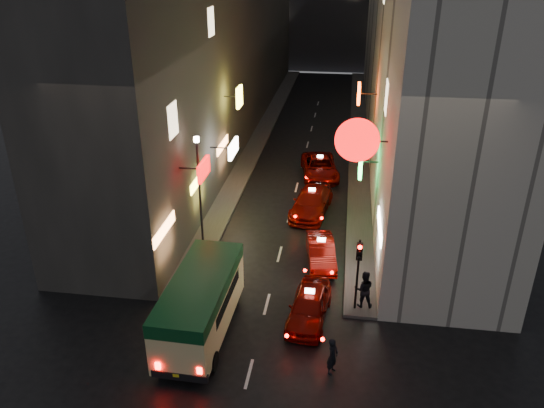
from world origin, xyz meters
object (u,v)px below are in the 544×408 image
at_px(minibus, 200,300).
at_px(lamp_post, 199,186).
at_px(pedestrian_crossing, 333,354).
at_px(taxi_near, 309,304).
at_px(traffic_light, 359,261).

height_order(minibus, lamp_post, lamp_post).
bearing_deg(pedestrian_crossing, taxi_near, 44.01).
distance_m(minibus, traffic_light, 6.88).
bearing_deg(pedestrian_crossing, traffic_light, 11.69).
height_order(minibus, pedestrian_crossing, minibus).
xyz_separation_m(minibus, pedestrian_crossing, (5.53, -1.52, -0.84)).
distance_m(traffic_light, lamp_post, 9.42).
xyz_separation_m(minibus, traffic_light, (6.38, 2.39, 0.96)).
xyz_separation_m(minibus, taxi_near, (4.38, 1.64, -0.92)).
height_order(pedestrian_crossing, traffic_light, traffic_light).
bearing_deg(minibus, taxi_near, 20.52).
xyz_separation_m(pedestrian_crossing, lamp_post, (-7.34, 8.44, 2.84)).
height_order(pedestrian_crossing, lamp_post, lamp_post).
bearing_deg(taxi_near, minibus, -159.48).
bearing_deg(minibus, traffic_light, 20.56).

